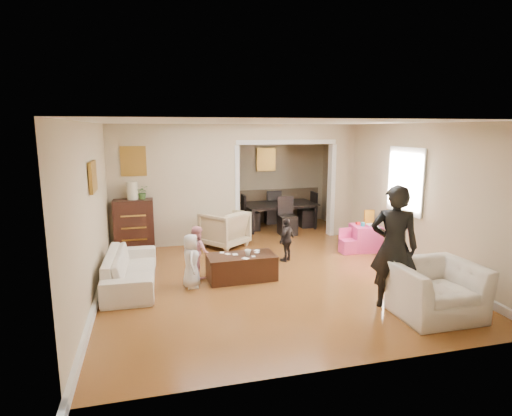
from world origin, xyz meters
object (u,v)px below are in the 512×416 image
object	(u,v)px
coffee_cup	(248,253)
child_toddler	(287,240)
armchair_back	(224,229)
table_lamp	(132,191)
cyan_cup	(363,224)
coffee_table	(241,267)
sofa	(131,269)
play_table	(365,238)
dresser	(134,225)
child_kneel_b	(197,252)
dining_table	(279,216)
adult_person	(394,247)
armchair_front	(434,289)
child_kneel_a	(191,261)

from	to	relation	value
coffee_cup	child_toddler	world-z (taller)	child_toddler
armchair_back	child_toddler	bearing A→B (deg)	88.46
table_lamp	cyan_cup	size ratio (longest dim) A/B	4.50
coffee_table	cyan_cup	size ratio (longest dim) A/B	14.09
sofa	table_lamp	size ratio (longest dim) A/B	5.30
play_table	cyan_cup	xyz separation A→B (m)	(-0.10, -0.05, 0.31)
dresser	coffee_cup	distance (m)	2.91
dresser	child_kneel_b	world-z (taller)	dresser
sofa	dining_table	size ratio (longest dim) A/B	1.04
dining_table	adult_person	xyz separation A→B (m)	(0.11, -4.93, 0.56)
coffee_table	adult_person	world-z (taller)	adult_person
armchair_back	child_toddler	world-z (taller)	child_toddler
coffee_cup	adult_person	size ratio (longest dim) A/B	0.06
armchair_front	adult_person	world-z (taller)	adult_person
child_kneel_b	child_toddler	size ratio (longest dim) A/B	1.06
armchair_front	coffee_cup	bearing A→B (deg)	138.13
armchair_back	child_kneel_a	bearing A→B (deg)	28.88
cyan_cup	child_kneel_b	xyz separation A→B (m)	(-3.47, -0.68, -0.12)
dresser	child_toddler	xyz separation A→B (m)	(2.83, -1.42, -0.12)
dresser	coffee_table	distance (m)	2.83
coffee_table	child_kneel_b	size ratio (longest dim) A/B	1.26
sofa	adult_person	world-z (taller)	adult_person
sofa	dresser	bearing A→B (deg)	1.77
cyan_cup	child_toddler	world-z (taller)	child_toddler
dining_table	child_toddler	xyz separation A→B (m)	(-0.67, -2.58, 0.10)
child_kneel_a	child_toddler	bearing A→B (deg)	-56.74
dining_table	adult_person	world-z (taller)	adult_person
sofa	play_table	distance (m)	4.74
dining_table	adult_person	distance (m)	4.97
armchair_front	dining_table	size ratio (longest dim) A/B	0.61
play_table	table_lamp	bearing A→B (deg)	166.27
dresser	child_kneel_a	size ratio (longest dim) A/B	1.24
armchair_front	coffee_cup	distance (m)	2.89
table_lamp	play_table	xyz separation A→B (m)	(4.65, -1.14, -1.00)
armchair_front	play_table	world-z (taller)	armchair_front
dresser	adult_person	bearing A→B (deg)	-46.23
sofa	child_kneel_a	distance (m)	1.00
coffee_table	child_toddler	bearing A→B (deg)	35.54
coffee_cup	cyan_cup	world-z (taller)	cyan_cup
child_kneel_a	child_toddler	size ratio (longest dim) A/B	1.04
cyan_cup	dining_table	world-z (taller)	dining_table
table_lamp	cyan_cup	xyz separation A→B (m)	(4.55, -1.19, -0.69)
dresser	cyan_cup	size ratio (longest dim) A/B	13.57
play_table	child_kneel_b	bearing A→B (deg)	-168.46
armchair_back	armchair_front	size ratio (longest dim) A/B	0.76
child_kneel_b	child_toddler	xyz separation A→B (m)	(1.75, 0.45, -0.03)
child_kneel_b	table_lamp	bearing A→B (deg)	8.07
sofa	dresser	size ratio (longest dim) A/B	1.76
armchair_back	table_lamp	size ratio (longest dim) A/B	2.35
table_lamp	child_kneel_b	xyz separation A→B (m)	(1.08, -1.87, -0.82)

